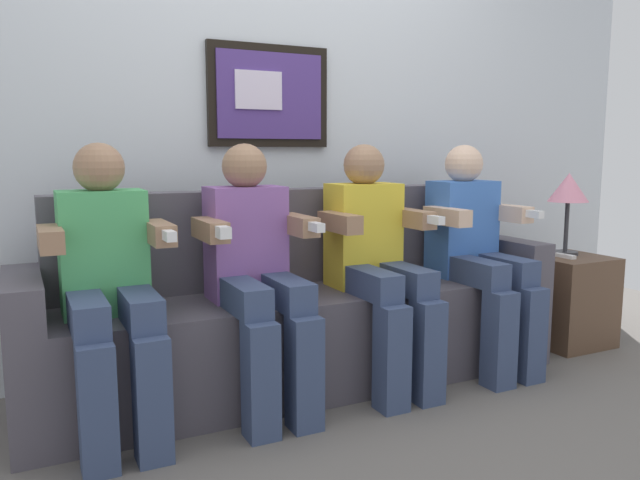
{
  "coord_description": "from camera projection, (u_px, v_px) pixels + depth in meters",
  "views": [
    {
      "loc": [
        -1.16,
        -2.21,
        1.07
      ],
      "look_at": [
        0.0,
        0.15,
        0.7
      ],
      "focal_mm": 34.7,
      "sensor_mm": 36.0,
      "label": 1
    }
  ],
  "objects": [
    {
      "name": "table_lamp",
      "position": [
        568.0,
        191.0,
        3.43
      ],
      "size": [
        0.22,
        0.22,
        0.46
      ],
      "color": "#333338",
      "rests_on": "side_table_right"
    },
    {
      "name": "person_right_center",
      "position": [
        377.0,
        256.0,
        2.8
      ],
      "size": [
        0.46,
        0.56,
        1.11
      ],
      "color": "yellow",
      "rests_on": "ground_plane"
    },
    {
      "name": "side_table_right",
      "position": [
        567.0,
        300.0,
        3.47
      ],
      "size": [
        0.4,
        0.4,
        0.5
      ],
      "color": "brown",
      "rests_on": "ground_plane"
    },
    {
      "name": "couch",
      "position": [
        303.0,
        318.0,
        2.86
      ],
      "size": [
        2.47,
        0.58,
        0.9
      ],
      "color": "#514C56",
      "rests_on": "ground_plane"
    },
    {
      "name": "person_leftmost",
      "position": [
        109.0,
        280.0,
        2.29
      ],
      "size": [
        0.46,
        0.56,
        1.11
      ],
      "color": "#4CB266",
      "rests_on": "ground_plane"
    },
    {
      "name": "ground_plane",
      "position": [
        336.0,
        408.0,
        2.62
      ],
      "size": [
        6.33,
        6.33,
        0.0
      ],
      "primitive_type": "plane",
      "color": "#66605B"
    },
    {
      "name": "back_wall_assembly",
      "position": [
        266.0,
        107.0,
        3.11
      ],
      "size": [
        4.87,
        0.1,
        2.6
      ],
      "color": "silver",
      "rests_on": "ground_plane"
    },
    {
      "name": "person_rightmost",
      "position": [
        477.0,
        248.0,
        3.05
      ],
      "size": [
        0.46,
        0.56,
        1.11
      ],
      "color": "#3F72CC",
      "rests_on": "ground_plane"
    },
    {
      "name": "spare_remote_on_table",
      "position": [
        565.0,
        256.0,
        3.39
      ],
      "size": [
        0.04,
        0.13,
        0.02
      ],
      "primitive_type": "cube",
      "color": "white",
      "rests_on": "side_table_right"
    },
    {
      "name": "person_left_center",
      "position": [
        256.0,
        267.0,
        2.55
      ],
      "size": [
        0.46,
        0.56,
        1.11
      ],
      "color": "#8C59A5",
      "rests_on": "ground_plane"
    }
  ]
}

